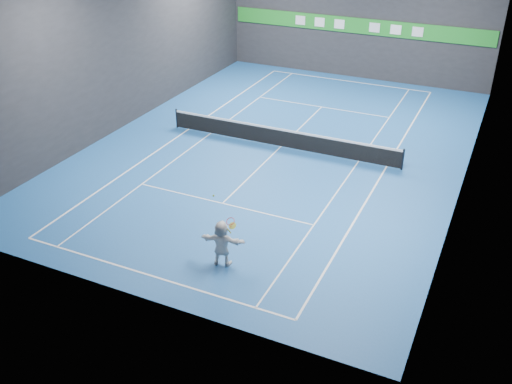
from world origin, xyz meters
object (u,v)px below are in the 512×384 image
at_px(tennis_net, 281,137).
at_px(tennis_ball, 214,196).
at_px(player, 222,243).
at_px(tennis_racket, 231,223).

bearing_deg(tennis_net, tennis_ball, -80.31).
bearing_deg(tennis_net, player, -78.84).
height_order(tennis_net, tennis_racket, tennis_racket).
bearing_deg(tennis_racket, tennis_net, 103.07).
height_order(tennis_ball, tennis_net, tennis_ball).
height_order(tennis_ball, tennis_racket, tennis_ball).
xyz_separation_m(tennis_net, tennis_racket, (2.36, -10.17, 1.23)).
xyz_separation_m(tennis_ball, tennis_racket, (0.62, -0.00, -0.93)).
distance_m(tennis_net, tennis_racket, 10.51).
xyz_separation_m(tennis_ball, tennis_net, (-1.74, 10.17, -2.16)).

